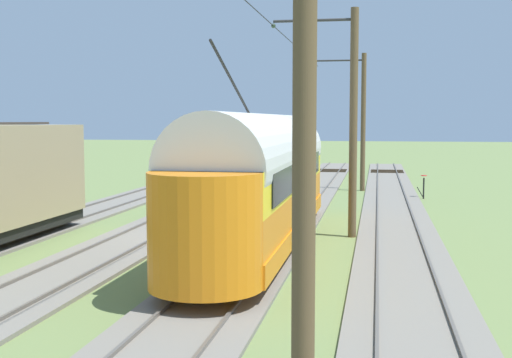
{
  "coord_description": "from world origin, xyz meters",
  "views": [
    {
      "loc": [
        -5.86,
        21.71,
        4.09
      ],
      "look_at": [
        -2.32,
        2.55,
        2.35
      ],
      "focal_mm": 46.22,
      "sensor_mm": 36.0,
      "label": 1
    }
  ],
  "objects_px": {
    "catenary_pole_mid_near": "(351,119)",
    "switch_stand": "(423,185)",
    "catenary_pole_mid_far": "(298,116)",
    "catenary_pole_foreground": "(362,119)",
    "vintage_streetcar": "(262,178)"
  },
  "relations": [
    {
      "from": "catenary_pole_foreground",
      "to": "catenary_pole_mid_far",
      "type": "height_order",
      "value": "same"
    },
    {
      "from": "catenary_pole_foreground",
      "to": "switch_stand",
      "type": "relative_size",
      "value": 6.43
    },
    {
      "from": "catenary_pole_mid_far",
      "to": "switch_stand",
      "type": "xyz_separation_m",
      "value": [
        -3.31,
        -27.63,
        -3.44
      ]
    },
    {
      "from": "catenary_pole_mid_far",
      "to": "switch_stand",
      "type": "height_order",
      "value": "catenary_pole_mid_far"
    },
    {
      "from": "catenary_pole_mid_near",
      "to": "switch_stand",
      "type": "height_order",
      "value": "catenary_pole_mid_near"
    },
    {
      "from": "catenary_pole_foreground",
      "to": "switch_stand",
      "type": "height_order",
      "value": "catenary_pole_foreground"
    },
    {
      "from": "vintage_streetcar",
      "to": "catenary_pole_mid_near",
      "type": "relative_size",
      "value": 2.09
    },
    {
      "from": "catenary_pole_mid_far",
      "to": "switch_stand",
      "type": "relative_size",
      "value": 6.43
    },
    {
      "from": "vintage_streetcar",
      "to": "switch_stand",
      "type": "relative_size",
      "value": 13.41
    },
    {
      "from": "catenary_pole_mid_near",
      "to": "catenary_pole_mid_far",
      "type": "bearing_deg",
      "value": 90.0
    },
    {
      "from": "catenary_pole_mid_near",
      "to": "catenary_pole_mid_far",
      "type": "relative_size",
      "value": 1.0
    },
    {
      "from": "switch_stand",
      "to": "catenary_pole_mid_near",
      "type": "bearing_deg",
      "value": 74.72
    },
    {
      "from": "catenary_pole_foreground",
      "to": "catenary_pole_mid_far",
      "type": "bearing_deg",
      "value": 90.0
    },
    {
      "from": "catenary_pole_mid_far",
      "to": "catenary_pole_foreground",
      "type": "bearing_deg",
      "value": -90.0
    },
    {
      "from": "catenary_pole_foreground",
      "to": "switch_stand",
      "type": "distance_m",
      "value": 5.88
    }
  ]
}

